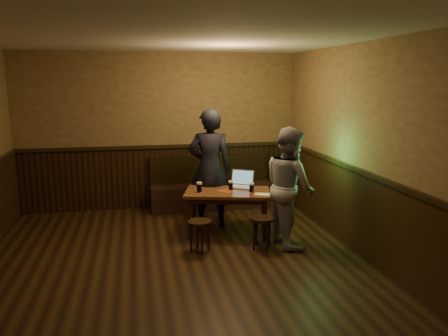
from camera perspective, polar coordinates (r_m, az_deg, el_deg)
room at (r=5.28m, az=-6.59°, el=-0.77°), size 5.04×6.04×2.84m
bench at (r=8.04m, az=-1.69°, el=-3.00°), size 2.20×0.50×0.95m
pub_table at (r=6.59m, az=0.46°, el=-3.76°), size 1.40×1.02×0.68m
stool_left at (r=5.99m, az=-3.20°, el=-7.70°), size 0.36×0.36×0.44m
stool_right at (r=6.10m, az=4.96°, el=-7.26°), size 0.42×0.42×0.45m
pint_left at (r=6.47m, az=-3.24°, el=-2.54°), size 0.10×0.10×0.16m
pint_mid at (r=6.61m, az=0.88°, el=-2.29°), size 0.09×0.09×0.14m
pint_right at (r=6.48m, az=3.63°, el=-2.58°), size 0.09×0.09×0.15m
laptop at (r=6.82m, az=2.27°, el=-1.92°), size 0.46×0.44×0.26m
menu at (r=6.41m, az=5.01°, el=-3.42°), size 0.26×0.22×0.00m
person_suit at (r=6.92m, az=-1.85°, el=-0.00°), size 0.76×0.57×1.88m
person_grey at (r=6.21m, az=8.56°, el=-2.38°), size 0.72×0.88×1.68m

